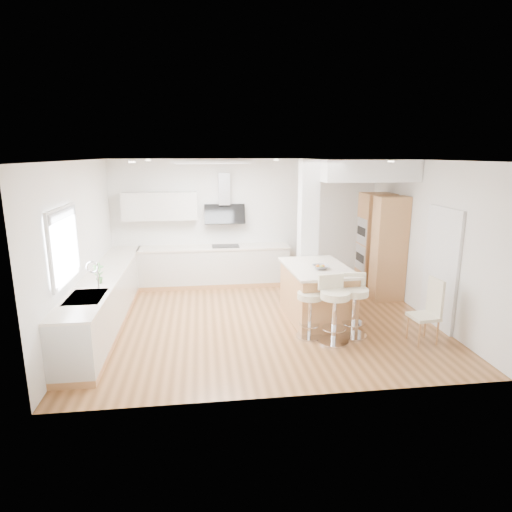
{
  "coord_description": "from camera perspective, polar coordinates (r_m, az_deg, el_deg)",
  "views": [
    {
      "loc": [
        -1.0,
        -7.11,
        2.9
      ],
      "look_at": [
        -0.05,
        0.4,
        1.09
      ],
      "focal_mm": 30.0,
      "sensor_mm": 36.0,
      "label": 1
    }
  ],
  "objects": [
    {
      "name": "ground",
      "position": [
        7.75,
        0.71,
        -8.54
      ],
      "size": [
        6.0,
        6.0,
        0.0
      ],
      "primitive_type": "plane",
      "color": "#9E683A",
      "rests_on": "ground"
    },
    {
      "name": "ceiling",
      "position": [
        7.75,
        0.71,
        -8.54
      ],
      "size": [
        6.0,
        5.0,
        0.02
      ],
      "primitive_type": "cube",
      "color": "white",
      "rests_on": "ground"
    },
    {
      "name": "wall_back",
      "position": [
        9.78,
        -1.29,
        4.63
      ],
      "size": [
        6.0,
        0.04,
        2.8
      ],
      "primitive_type": "cube",
      "color": "silver",
      "rests_on": "ground"
    },
    {
      "name": "wall_left",
      "position": [
        7.54,
        -22.47,
        0.93
      ],
      "size": [
        0.04,
        5.0,
        2.8
      ],
      "primitive_type": "cube",
      "color": "silver",
      "rests_on": "ground"
    },
    {
      "name": "wall_right",
      "position": [
        8.3,
        21.74,
        2.07
      ],
      "size": [
        0.04,
        5.0,
        2.8
      ],
      "primitive_type": "cube",
      "color": "silver",
      "rests_on": "ground"
    },
    {
      "name": "skylight",
      "position": [
        7.72,
        -5.83,
        12.42
      ],
      "size": [
        4.1,
        2.1,
        0.06
      ],
      "color": "white",
      "rests_on": "ground"
    },
    {
      "name": "window_left",
      "position": [
        6.62,
        -24.28,
        1.75
      ],
      "size": [
        0.06,
        1.28,
        1.07
      ],
      "color": "white",
      "rests_on": "ground"
    },
    {
      "name": "doorway_right",
      "position": [
        7.86,
        23.4,
        -1.67
      ],
      "size": [
        0.05,
        1.0,
        2.1
      ],
      "color": "#474037",
      "rests_on": "ground"
    },
    {
      "name": "counter_left",
      "position": [
        7.92,
        -19.33,
        -5.29
      ],
      "size": [
        0.63,
        4.5,
        1.35
      ],
      "color": "tan",
      "rests_on": "ground"
    },
    {
      "name": "counter_back",
      "position": [
        9.59,
        -6.54,
        0.08
      ],
      "size": [
        3.62,
        0.63,
        2.5
      ],
      "color": "tan",
      "rests_on": "ground"
    },
    {
      "name": "pillar",
      "position": [
        8.45,
        6.92,
        3.13
      ],
      "size": [
        0.35,
        0.35,
        2.8
      ],
      "color": "white",
      "rests_on": "ground"
    },
    {
      "name": "soffit",
      "position": [
        9.06,
        13.01,
        11.22
      ],
      "size": [
        1.78,
        2.2,
        0.4
      ],
      "color": "white",
      "rests_on": "ground"
    },
    {
      "name": "oven_column",
      "position": [
        9.3,
        16.21,
        1.43
      ],
      "size": [
        0.63,
        1.21,
        2.1
      ],
      "color": "tan",
      "rests_on": "ground"
    },
    {
      "name": "peninsula",
      "position": [
        7.74,
        8.08,
        -4.84
      ],
      "size": [
        1.14,
        1.65,
        1.05
      ],
      "rotation": [
        0.0,
        0.0,
        0.05
      ],
      "color": "tan",
      "rests_on": "ground"
    },
    {
      "name": "bar_stool_a",
      "position": [
        6.96,
        7.2,
        -6.51
      ],
      "size": [
        0.56,
        0.56,
        0.96
      ],
      "rotation": [
        0.0,
        0.0,
        -0.37
      ],
      "color": "silver",
      "rests_on": "ground"
    },
    {
      "name": "bar_stool_b",
      "position": [
        6.79,
        10.37,
        -6.56
      ],
      "size": [
        0.54,
        0.54,
        1.07
      ],
      "rotation": [
        0.0,
        0.0,
        0.14
      ],
      "color": "silver",
      "rests_on": "ground"
    },
    {
      "name": "bar_stool_c",
      "position": [
        7.1,
        12.9,
        -6.01
      ],
      "size": [
        0.53,
        0.53,
        1.03
      ],
      "rotation": [
        0.0,
        0.0,
        -0.16
      ],
      "color": "silver",
      "rests_on": "ground"
    },
    {
      "name": "dining_chair",
      "position": [
        7.27,
        22.11,
        -6.48
      ],
      "size": [
        0.44,
        0.44,
        1.03
      ],
      "rotation": [
        0.0,
        0.0,
        0.1
      ],
      "color": "beige",
      "rests_on": "ground"
    }
  ]
}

